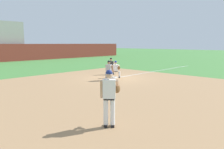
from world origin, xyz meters
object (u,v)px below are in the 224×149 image
(baseball, at_px, (111,91))
(umpire, at_px, (111,65))
(pitcher, at_px, (110,95))
(first_baseman, at_px, (116,68))
(first_base_bag, at_px, (115,78))
(baserunner, at_px, (109,70))

(baseball, height_order, umpire, umpire)
(pitcher, xyz_separation_m, first_baseman, (7.63, 6.74, -0.33))
(baseball, height_order, pitcher, pitcher)
(first_base_bag, distance_m, baserunner, 1.34)
(baseball, xyz_separation_m, first_baseman, (3.81, 3.13, 0.69))
(baseball, distance_m, first_baseman, 4.98)
(baseball, bearing_deg, pitcher, -136.69)
(baseball, distance_m, umpire, 6.74)
(first_baseman, height_order, umpire, umpire)
(baserunner, bearing_deg, first_baseman, 20.06)
(first_baseman, relative_size, umpire, 0.92)
(first_base_bag, bearing_deg, baserunner, -159.83)
(first_baseman, bearing_deg, umpire, 55.91)
(baseball, height_order, baserunner, baserunner)
(pitcher, bearing_deg, umpire, 43.62)
(pitcher, distance_m, first_baseman, 10.18)
(baseball, relative_size, umpire, 0.05)
(baseball, xyz_separation_m, baserunner, (2.55, 2.67, 0.76))
(baserunner, bearing_deg, first_base_bag, 20.17)
(first_base_bag, distance_m, first_baseman, 0.72)
(first_baseman, xyz_separation_m, umpire, (1.02, 1.51, 0.06))
(pitcher, bearing_deg, first_baseman, 41.43)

